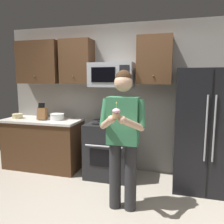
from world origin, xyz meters
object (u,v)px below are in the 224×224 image
(oven_range, at_px, (110,149))
(person, at_px, (123,133))
(microwave, at_px, (112,75))
(cupcake, at_px, (116,113))
(knife_block, at_px, (42,113))
(refrigerator, at_px, (206,130))
(bowl_small_colored, at_px, (17,116))
(bowl_large_white, at_px, (57,116))

(oven_range, distance_m, person, 1.16)
(microwave, distance_m, cupcake, 1.51)
(microwave, bearing_deg, cupcake, -72.60)
(microwave, distance_m, knife_block, 1.44)
(microwave, relative_size, person, 0.42)
(cupcake, bearing_deg, oven_range, 108.94)
(refrigerator, bearing_deg, oven_range, 178.50)
(microwave, relative_size, bowl_small_colored, 3.87)
(microwave, relative_size, knife_block, 2.31)
(microwave, relative_size, bowl_large_white, 2.91)
(bowl_small_colored, bearing_deg, oven_range, 0.45)
(bowl_large_white, bearing_deg, bowl_small_colored, -176.72)
(oven_range, distance_m, cupcake, 1.57)
(refrigerator, distance_m, person, 1.40)
(bowl_small_colored, bearing_deg, cupcake, -29.13)
(bowl_large_white, relative_size, person, 0.14)
(person, xyz_separation_m, cupcake, (-0.00, -0.33, 0.30))
(bowl_large_white, relative_size, cupcake, 1.46)
(oven_range, xyz_separation_m, refrigerator, (1.50, -0.04, 0.44))
(oven_range, relative_size, cupcake, 5.36)
(refrigerator, distance_m, cupcake, 1.67)
(microwave, bearing_deg, bowl_small_colored, -175.77)
(microwave, xyz_separation_m, bowl_large_white, (-1.00, -0.09, -0.74))
(knife_block, bearing_deg, person, -28.10)
(oven_range, distance_m, microwave, 1.26)
(oven_range, distance_m, knife_block, 1.38)
(bowl_large_white, height_order, cupcake, cupcake)
(microwave, bearing_deg, person, -67.64)
(refrigerator, xyz_separation_m, person, (-1.07, -0.89, 0.10))
(cupcake, bearing_deg, person, 90.00)
(bowl_small_colored, height_order, cupcake, cupcake)
(bowl_small_colored, bearing_deg, person, -22.31)
(oven_range, xyz_separation_m, cupcake, (0.43, -1.26, 0.83))
(oven_range, distance_m, bowl_small_colored, 1.88)
(oven_range, distance_m, bowl_large_white, 1.13)
(microwave, distance_m, refrigerator, 1.72)
(bowl_large_white, xyz_separation_m, person, (1.43, -0.97, 0.01))
(microwave, height_order, cupcake, microwave)
(microwave, xyz_separation_m, knife_block, (-1.26, -0.15, -0.68))
(bowl_large_white, bearing_deg, cupcake, -42.09)
(bowl_small_colored, bearing_deg, bowl_large_white, 3.28)
(knife_block, xyz_separation_m, person, (1.69, -0.90, -0.04))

